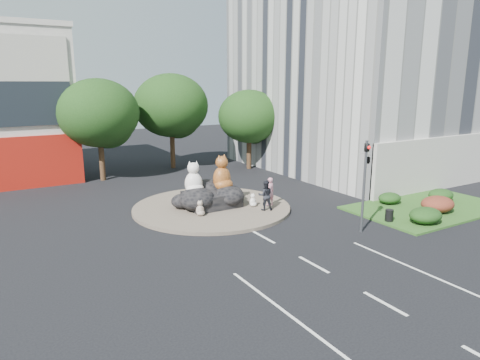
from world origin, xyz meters
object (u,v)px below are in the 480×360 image
Objects in this scene: cat_white at (193,178)px; cat_tabby at (222,172)px; litter_bin at (389,215)px; pedestrian_pink at (270,191)px; pedestrian_dark at (265,195)px; kitten_white at (253,200)px; kitten_calico at (200,208)px.

cat_tabby is at bearing 22.26° from cat_white.
cat_tabby is 3.43× the size of litter_bin.
pedestrian_pink is 1.06m from pedestrian_dark.
pedestrian_pink is at bearing 125.53° from litter_bin.
cat_white is 1.99m from cat_tabby.
pedestrian_dark is at bearing -94.63° from kitten_white.
cat_tabby reaches higher than kitten_calico.
pedestrian_pink is at bearing -114.57° from pedestrian_dark.
kitten_calico is (-2.33, -1.58, -1.60)m from cat_tabby.
cat_tabby is at bearing 115.18° from kitten_white.
pedestrian_pink is (1.03, -0.38, 0.49)m from kitten_white.
kitten_white is at bearing -2.05° from cat_white.
cat_tabby is 2.47× the size of kitten_calico.
cat_white is 2.21× the size of kitten_calico.
kitten_calico is 3.72m from kitten_white.
kitten_calico is at bearing 145.06° from litter_bin.
litter_bin is at bearing -66.20° from cat_tabby.
cat_tabby is 3.29m from pedestrian_dark.
kitten_white reaches higher than litter_bin.
kitten_calico is 10.98m from litter_bin.
kitten_white is 1.20m from pedestrian_pink.
cat_white reaches higher than pedestrian_dark.
cat_white reaches higher than kitten_calico.
pedestrian_dark is (3.95, -1.04, 0.46)m from kitten_calico.
cat_white reaches higher than pedestrian_pink.
kitten_white is 1.26× the size of litter_bin.
litter_bin is (4.25, -5.95, -0.66)m from pedestrian_pink.
pedestrian_dark is at bearing -74.72° from cat_tabby.
cat_white is at bearing 87.68° from kitten_calico.
cat_tabby reaches higher than pedestrian_dark.
pedestrian_pink reaches higher than kitten_calico.
kitten_calico reaches higher than kitten_white.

